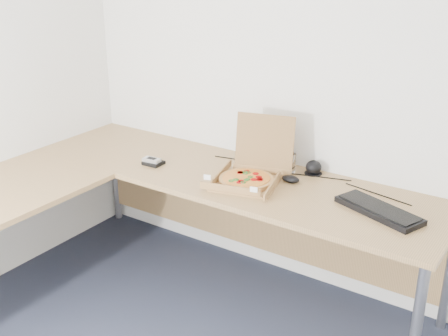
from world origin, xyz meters
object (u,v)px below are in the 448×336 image
Objects in this scene: pizza_box at (248,176)px; wallet at (154,163)px; desk at (136,192)px; drinking_glass at (290,163)px; keyboard at (379,210)px.

wallet is at bearing 172.26° from pizza_box.
desk is 0.89m from drinking_glass.
keyboard is (0.61, -0.24, -0.04)m from drinking_glass.
keyboard is at bearing 3.36° from wallet.
desk is 0.34m from wallet.
wallet is at bearing -154.59° from keyboard.
wallet is (-0.61, -0.08, -0.03)m from pizza_box.
desk is at bearing -156.09° from pizza_box.
pizza_box is (0.48, 0.39, 0.07)m from desk.
desk is 5.63× the size of keyboard.
wallet is at bearing 113.30° from desk.
pizza_box reaches higher than drinking_glass.
keyboard is (0.73, 0.03, -0.03)m from pizza_box.
desk is 22.71× the size of drinking_glass.
pizza_box is at bearing 38.98° from desk.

